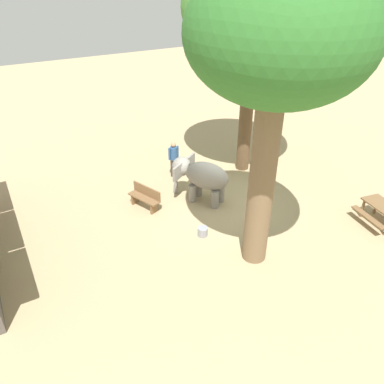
{
  "coord_description": "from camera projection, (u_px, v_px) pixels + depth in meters",
  "views": [
    {
      "loc": [
        -10.17,
        7.16,
        8.12
      ],
      "look_at": [
        0.26,
        1.19,
        0.8
      ],
      "focal_mm": 34.99,
      "sensor_mm": 36.0,
      "label": 1
    }
  ],
  "objects": [
    {
      "name": "shade_tree_secondary",
      "position": [
        254.0,
        8.0,
        13.98
      ],
      "size": [
        5.92,
        5.43,
        8.88
      ],
      "color": "brown",
      "rests_on": "ground_plane"
    },
    {
      "name": "ground_plane",
      "position": [
        221.0,
        204.0,
        14.8
      ],
      "size": [
        60.0,
        60.0,
        0.0
      ],
      "primitive_type": "plane",
      "color": "tan"
    },
    {
      "name": "elephant",
      "position": [
        201.0,
        176.0,
        14.57
      ],
      "size": [
        2.33,
        2.12,
        1.69
      ],
      "rotation": [
        0.0,
        0.0,
        0.56
      ],
      "color": "gray",
      "rests_on": "ground_plane"
    },
    {
      "name": "picnic_table_near",
      "position": [
        383.0,
        210.0,
        13.41
      ],
      "size": [
        1.73,
        1.72,
        0.78
      ],
      "rotation": [
        0.0,
        0.0,
        6.11
      ],
      "color": "brown",
      "rests_on": "ground_plane"
    },
    {
      "name": "wooden_bench",
      "position": [
        145.0,
        197.0,
        14.41
      ],
      "size": [
        1.45,
        0.87,
        0.88
      ],
      "rotation": [
        0.0,
        0.0,
        0.36
      ],
      "color": "brown",
      "rests_on": "ground_plane"
    },
    {
      "name": "shade_tree_main",
      "position": [
        277.0,
        42.0,
        8.76
      ],
      "size": [
        4.82,
        4.42,
        8.45
      ],
      "color": "brown",
      "rests_on": "ground_plane"
    },
    {
      "name": "person_handler",
      "position": [
        174.0,
        157.0,
        16.34
      ],
      "size": [
        0.32,
        0.51,
        1.62
      ],
      "rotation": [
        0.0,
        0.0,
        -3.08
      ],
      "color": "#3F3833",
      "rests_on": "ground_plane"
    },
    {
      "name": "feed_bucket",
      "position": [
        203.0,
        231.0,
        13.04
      ],
      "size": [
        0.36,
        0.36,
        0.32
      ],
      "primitive_type": "cylinder",
      "color": "gray",
      "rests_on": "ground_plane"
    }
  ]
}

